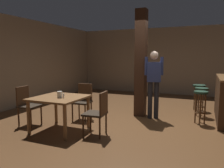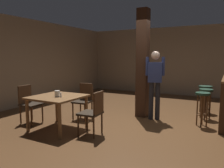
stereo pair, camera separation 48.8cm
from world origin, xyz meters
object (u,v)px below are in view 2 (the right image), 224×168
Objects in this scene: dining_table at (58,101)px; standing_person at (155,80)px; bar_stool_far at (205,92)px; chair_west at (29,102)px; chair_east at (93,111)px; bar_stool_mid at (206,97)px; bar_stool_near at (202,102)px; chair_north at (84,99)px; salt_shaker at (61,95)px; napkin_cup at (57,94)px.

dining_table is 0.60× the size of standing_person.
standing_person is at bearing -127.62° from bar_stool_far.
chair_west is 3.12m from standing_person.
standing_person is (0.72, 1.69, 0.50)m from chair_east.
bar_stool_mid is 1.00× the size of bar_stool_far.
bar_stool_near reaches higher than bar_stool_mid.
chair_north and chair_east have the same top height.
bar_stool_mid is at bearing 31.89° from standing_person.
dining_table is 3.25m from bar_stool_near.
salt_shaker reaches higher than dining_table.
salt_shaker is (0.14, -1.02, 0.28)m from chair_north.
chair_north reaches higher than bar_stool_far.
bar_stool_far is (1.78, 3.06, 0.07)m from chair_east.
chair_north is 1.17× the size of bar_stool_far.
bar_stool_far is at bearing 40.18° from chair_west.
bar_stool_mid is (1.85, 2.40, 0.06)m from chair_east.
chair_north is 0.52× the size of standing_person.
bar_stool_mid is (2.70, 2.49, -0.23)m from napkin_cup.
dining_table is at bearing 130.56° from napkin_cup.
bar_stool_near is (1.13, 0.00, -0.43)m from standing_person.
dining_table is at bearing -91.22° from chair_north.
bar_stool_mid is (0.01, 0.70, -0.00)m from bar_stool_near.
bar_stool_mid is (3.70, 2.40, 0.06)m from chair_west.
chair_west is at bearing 178.61° from dining_table.
chair_north and chair_west have the same top height.
chair_east is 1.16× the size of bar_stool_mid.
salt_shaker is 3.61m from bar_stool_mid.
napkin_cup is at bearing -87.60° from chair_north.
chair_north is (0.02, 0.95, -0.12)m from dining_table.
bar_stool_near is at bearing 33.58° from napkin_cup.
chair_east is at bearing 6.61° from napkin_cup.
chair_north reaches higher than napkin_cup.
chair_east is 1.14× the size of bar_stool_near.
chair_west is 1.14m from salt_shaker.
dining_table is at bearing 155.29° from salt_shaker.
salt_shaker is at bearing -145.41° from bar_stool_near.
bar_stool_near is 1.02× the size of bar_stool_far.
chair_east is 0.90m from napkin_cup.
bar_stool_far is (-0.08, 0.66, 0.01)m from bar_stool_mid.
chair_east is at bearing 7.55° from salt_shaker.
napkin_cup is at bearing -49.44° from dining_table.
chair_west is at bearing -155.37° from bar_stool_near.
bar_stool_near is 1.02× the size of bar_stool_mid.
napkin_cup is 0.17× the size of bar_stool_near.
standing_person reaches higher than chair_west.
dining_table is 1.16× the size of chair_north.
bar_stool_near is at bearing 31.89° from dining_table.
chair_north is 1.33m from chair_west.
bar_stool_near is 0.70m from bar_stool_mid.
bar_stool_far is (2.69, 3.08, -0.05)m from dining_table.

